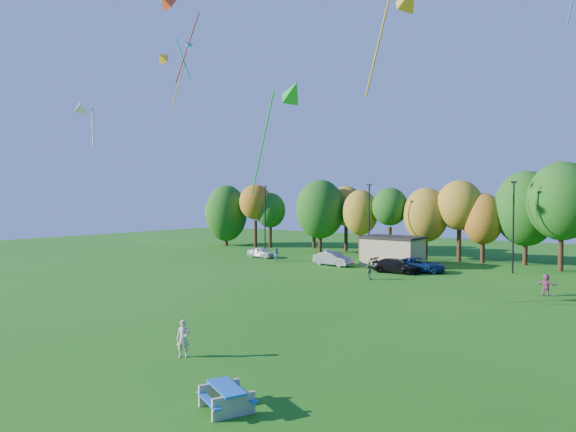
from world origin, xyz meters
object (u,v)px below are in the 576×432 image
Objects in this scene: picnic_table at (226,396)px; car_b at (333,259)px; car_a at (261,252)px; car_d at (396,266)px; kite_flyer at (183,339)px; car_c at (419,265)px.

car_b is (-17.81, 34.79, 0.28)m from picnic_table.
car_d is (19.03, -1.76, 0.04)m from car_a.
picnic_table is 0.52× the size of car_b.
kite_flyer is 0.38× the size of car_b.
car_c reaches higher than car_d.
car_b is 9.59m from car_c.
car_b is at bearing 79.62° from car_d.
car_d is (-9.95, 33.94, 0.22)m from picnic_table.
picnic_table is 0.50× the size of car_d.
car_b is at bearing 84.51° from car_c.
kite_flyer is 32.89m from car_c.
car_b is (11.18, -0.90, 0.10)m from car_a.
car_c is at bearing 62.35° from kite_flyer.
kite_flyer reaches higher than car_c.
picnic_table is 45.98m from car_a.
car_c is at bearing -45.46° from car_d.
car_d is at bearing 130.69° from picnic_table.
car_b is at bearing 141.45° from picnic_table.
kite_flyer reaches higher than car_d.
kite_flyer is (-5.79, 3.05, 0.38)m from picnic_table.
car_c is (20.70, 0.15, 0.06)m from car_a.
car_b reaches higher than car_c.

